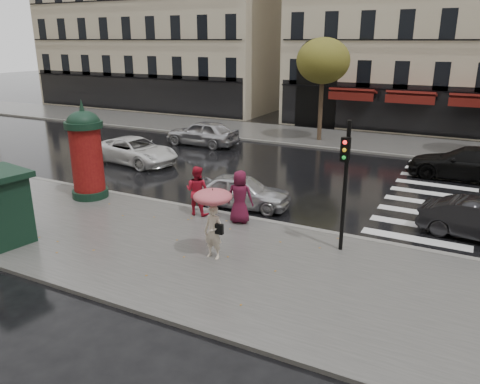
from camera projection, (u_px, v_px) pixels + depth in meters
The scene contains 16 objects.
ground at pixel (204, 249), 15.19m from camera, with size 160.00×160.00×0.00m, color black.
near_sidewalk at pixel (196, 254), 14.75m from camera, with size 90.00×7.00×0.12m, color #474744.
far_sidewalk at pixel (352, 141), 31.23m from camera, with size 90.00×6.00×0.12m, color #474744.
near_kerb at pixel (245, 218), 17.71m from camera, with size 90.00×0.25×0.14m, color slate.
far_kerb at pixel (340, 149), 28.69m from camera, with size 90.00×0.25×0.14m, color slate.
zebra_crossing at pixel (433, 193), 20.70m from camera, with size 3.60×11.75×0.01m, color silver.
tree_far_left at pixel (323, 61), 29.67m from camera, with size 3.40×3.40×6.64m.
woman_umbrella at pixel (213, 212), 13.92m from camera, with size 1.17×1.17×2.25m.
woman_red at pixel (197, 191), 17.64m from camera, with size 0.92×0.72×1.90m, color red.
man_burgundy at pixel (240, 197), 16.85m from camera, with size 0.95×0.62×1.95m, color #551128.
morris_column at pixel (86, 151), 19.32m from camera, with size 1.53×1.53×4.12m.
traffic_light at pixel (345, 174), 14.09m from camera, with size 0.27×0.39×4.13m.
car_silver at pixel (242, 191), 18.86m from camera, with size 1.59×3.94×1.34m, color silver.
car_white at pixel (135, 151), 25.55m from camera, with size 2.34×5.07×1.41m, color white.
car_black at pixel (468, 163), 22.59m from camera, with size 2.22×5.45×1.58m, color black.
car_far_silver at pixel (202, 133), 29.82m from camera, with size 1.92×4.76×1.62m, color #B3B3B8.
Camera 1 is at (7.37, -11.79, 6.51)m, focal length 35.00 mm.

